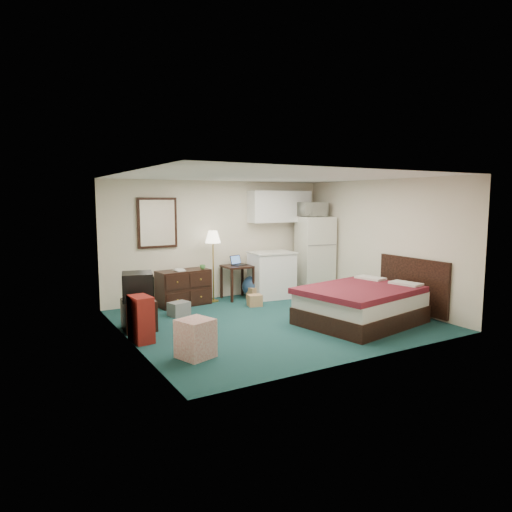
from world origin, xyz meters
TOP-DOWN VIEW (x-y plane):
  - floor at (0.00, 0.00)m, footprint 5.00×4.50m
  - ceiling at (0.00, 0.00)m, footprint 5.00×4.50m
  - walls at (0.00, 0.00)m, footprint 5.01×4.51m
  - mirror at (-1.35, 2.22)m, footprint 0.80×0.06m
  - upper_cabinets at (1.45, 2.08)m, footprint 1.50×0.35m
  - headboard at (2.46, -0.88)m, footprint 0.06×1.56m
  - dresser at (-0.94, 1.91)m, footprint 1.09×0.58m
  - floor_lamp at (-0.28, 1.92)m, footprint 0.40×0.40m
  - desk at (0.26, 1.90)m, footprint 0.57×0.57m
  - exercise_ball at (0.61, 1.81)m, footprint 0.55×0.55m
  - kitchen_counter at (0.97, 1.65)m, footprint 0.94×0.76m
  - fridge at (2.13, 1.65)m, footprint 0.83×0.83m
  - bed at (1.20, -0.88)m, footprint 2.19×1.84m
  - tv_stand at (-2.21, 0.64)m, footprint 0.53×0.57m
  - suitcase at (-2.35, -0.02)m, footprint 0.31×0.45m
  - retail_box at (-1.91, -1.05)m, footprint 0.53×0.53m
  - file_bin at (-1.32, 1.18)m, footprint 0.42×0.36m
  - cardboard_box_a at (0.25, 1.13)m, footprint 0.31×0.28m
  - cardboard_box_b at (0.52, 1.65)m, footprint 0.23×0.27m
  - laptop at (0.31, 1.89)m, footprint 0.36×0.33m
  - crt_tv at (-2.22, 0.61)m, footprint 0.60×0.63m
  - microwave at (2.05, 1.66)m, footprint 0.62×0.39m
  - book_a at (-1.14, 1.83)m, footprint 0.18×0.04m
  - book_b at (-1.08, 1.96)m, footprint 0.17×0.05m
  - mug at (-0.56, 1.83)m, footprint 0.12×0.09m

SIDE VIEW (x-z plane):
  - floor at x=0.00m, z-range -0.01..0.01m
  - cardboard_box_a at x=0.25m, z-range 0.00..0.23m
  - file_bin at x=-1.32m, z-range 0.00..0.25m
  - cardboard_box_b at x=0.52m, z-range 0.00..0.26m
  - exercise_ball at x=0.61m, z-range 0.00..0.49m
  - tv_stand at x=-2.21m, z-range 0.00..0.49m
  - retail_box at x=-1.91m, z-range 0.00..0.52m
  - bed at x=1.20m, z-range 0.00..0.62m
  - suitcase at x=-2.35m, z-range 0.00..0.69m
  - dresser at x=-0.94m, z-range 0.00..0.71m
  - desk at x=0.26m, z-range 0.00..0.72m
  - kitchen_counter at x=0.97m, z-range 0.00..0.96m
  - headboard at x=2.46m, z-range 0.05..1.05m
  - crt_tv at x=-2.22m, z-range 0.49..0.94m
  - floor_lamp at x=-0.28m, z-range 0.00..1.47m
  - mug at x=-0.56m, z-range 0.71..0.82m
  - laptop at x=0.31m, z-range 0.72..0.92m
  - book_b at x=-1.08m, z-range 0.71..0.93m
  - book_a at x=-1.14m, z-range 0.71..0.95m
  - fridge at x=2.13m, z-range 0.00..1.73m
  - walls at x=0.00m, z-range 0.00..2.50m
  - mirror at x=-1.35m, z-range 1.15..2.15m
  - microwave at x=2.05m, z-range 1.73..2.12m
  - upper_cabinets at x=1.45m, z-range 1.60..2.30m
  - ceiling at x=0.00m, z-range 2.50..2.50m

